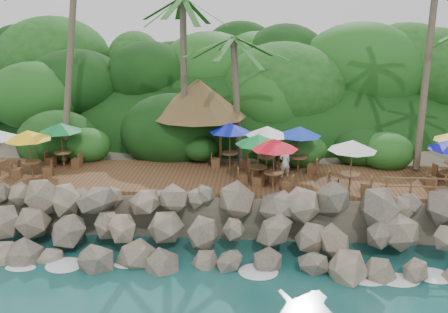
{
  "coord_description": "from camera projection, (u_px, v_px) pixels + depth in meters",
  "views": [
    {
      "loc": [
        1.65,
        -17.81,
        10.61
      ],
      "look_at": [
        0.0,
        6.0,
        3.4
      ],
      "focal_mm": 38.69,
      "sensor_mm": 36.0,
      "label": 1
    }
  ],
  "objects": [
    {
      "name": "waiter",
      "position": [
        285.0,
        162.0,
        24.95
      ],
      "size": [
        0.69,
        0.57,
        1.62
      ],
      "primitive_type": "imported",
      "rotation": [
        0.0,
        0.0,
        3.51
      ],
      "color": "white",
      "rests_on": "terrace"
    },
    {
      "name": "terrace",
      "position": [
        224.0,
        178.0,
        25.28
      ],
      "size": [
        26.0,
        5.0,
        0.2
      ],
      "primitive_type": "cube",
      "color": "brown",
      "rests_on": "land_base"
    },
    {
      "name": "seawall",
      "position": [
        218.0,
        230.0,
        21.76
      ],
      "size": [
        29.0,
        4.0,
        2.3
      ],
      "primitive_type": null,
      "color": "gray",
      "rests_on": "ground"
    },
    {
      "name": "foam_line",
      "position": [
        215.0,
        271.0,
        20.46
      ],
      "size": [
        25.2,
        0.8,
        0.06
      ],
      "color": "white",
      "rests_on": "ground"
    },
    {
      "name": "ground",
      "position": [
        214.0,
        275.0,
        20.19
      ],
      "size": [
        140.0,
        140.0,
        0.0
      ],
      "primitive_type": "plane",
      "color": "#19514F",
      "rests_on": "ground"
    },
    {
      "name": "jungle_hill",
      "position": [
        238.0,
        136.0,
        42.63
      ],
      "size": [
        44.8,
        28.0,
        15.4
      ],
      "primitive_type": "ellipsoid",
      "color": "#143811",
      "rests_on": "ground"
    },
    {
      "name": "land_base",
      "position": [
        233.0,
        148.0,
        35.16
      ],
      "size": [
        32.0,
        25.2,
        2.1
      ],
      "primitive_type": "cube",
      "color": "gray",
      "rests_on": "ground"
    },
    {
      "name": "dining_clusters",
      "position": [
        258.0,
        140.0,
        24.34
      ],
      "size": [
        25.92,
        5.52,
        2.51
      ],
      "color": "brown",
      "rests_on": "terrace"
    },
    {
      "name": "palapa",
      "position": [
        198.0,
        98.0,
        28.0
      ],
      "size": [
        5.64,
        5.64,
        4.6
      ],
      "color": "brown",
      "rests_on": "ground"
    },
    {
      "name": "jungle_foliage",
      "position": [
        233.0,
        166.0,
        34.51
      ],
      "size": [
        44.0,
        16.0,
        12.0
      ],
      "primitive_type": null,
      "color": "#143811",
      "rests_on": "ground"
    }
  ]
}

